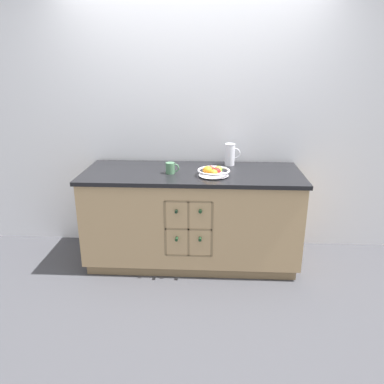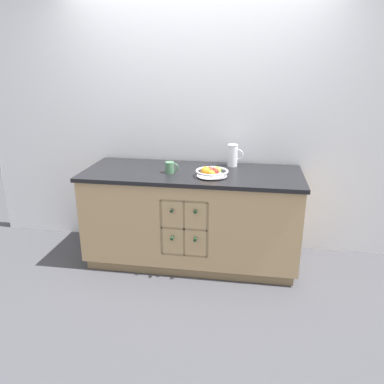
% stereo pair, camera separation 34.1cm
% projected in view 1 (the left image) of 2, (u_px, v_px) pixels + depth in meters
% --- Properties ---
extents(ground_plane, '(14.00, 14.00, 0.00)m').
position_uv_depth(ground_plane, '(192.00, 259.00, 3.64)').
color(ground_plane, '#424247').
extents(back_wall, '(4.40, 0.06, 2.55)m').
position_uv_depth(back_wall, '(194.00, 121.00, 3.63)').
color(back_wall, white).
rests_on(back_wall, ground_plane).
extents(kitchen_island, '(1.96, 0.78, 0.88)m').
position_uv_depth(kitchen_island, '(192.00, 216.00, 3.49)').
color(kitchen_island, olive).
rests_on(kitchen_island, ground_plane).
extents(fruit_bowl, '(0.28, 0.28, 0.09)m').
position_uv_depth(fruit_bowl, '(213.00, 172.00, 3.21)').
color(fruit_bowl, silver).
rests_on(fruit_bowl, kitchen_island).
extents(white_pitcher, '(0.15, 0.10, 0.21)m').
position_uv_depth(white_pitcher, '(230.00, 154.00, 3.54)').
color(white_pitcher, white).
rests_on(white_pitcher, kitchen_island).
extents(ceramic_mug, '(0.12, 0.08, 0.10)m').
position_uv_depth(ceramic_mug, '(171.00, 168.00, 3.28)').
color(ceramic_mug, '#4C7A56').
rests_on(ceramic_mug, kitchen_island).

